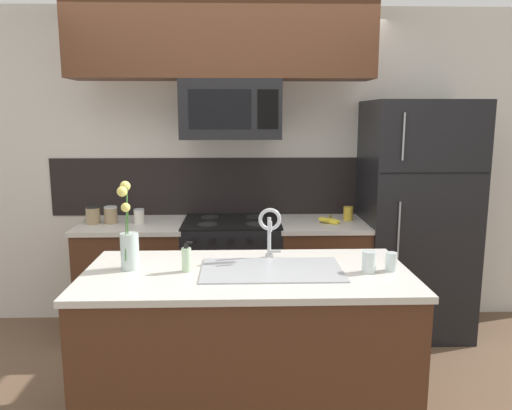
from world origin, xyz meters
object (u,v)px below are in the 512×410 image
storage_jar_medium (111,215)px  sink_faucet (270,226)px  microwave (231,110)px  dish_soap_bottle (187,259)px  drinking_glass (369,262)px  coffee_tin (348,214)px  flower_vase (129,244)px  storage_jar_short (139,216)px  spare_glass (391,262)px  banana_bunch (330,220)px  storage_jar_tall (93,215)px  stove_range (232,277)px  refrigerator (414,219)px

storage_jar_medium → sink_faucet: bearing=-41.2°
microwave → dish_soap_bottle: microwave is taller
drinking_glass → coffee_tin: bearing=82.5°
sink_faucet → flower_vase: (-0.77, -0.17, -0.06)m
coffee_tin → drinking_glass: (-0.18, -1.35, 0.00)m
drinking_glass → dish_soap_bottle: bearing=177.4°
microwave → flower_vase: (-0.54, -1.18, -0.73)m
storage_jar_short → coffee_tin: (1.65, 0.08, -0.00)m
dish_soap_bottle → storage_jar_short: bearing=112.0°
storage_jar_medium → dish_soap_bottle: dish_soap_bottle is taller
sink_faucet → spare_glass: bearing=-20.8°
coffee_tin → banana_bunch: bearing=-146.3°
sink_faucet → coffee_tin: bearing=57.4°
storage_jar_medium → sink_faucet: 1.57m
storage_jar_tall → coffee_tin: 2.00m
banana_bunch → flower_vase: size_ratio=0.40×
sink_faucet → dish_soap_bottle: size_ratio=1.85×
storage_jar_medium → spare_glass: bearing=-35.0°
flower_vase → drinking_glass: bearing=-4.4°
microwave → spare_glass: size_ratio=7.32×
stove_range → drinking_glass: drinking_glass is taller
microwave → flower_vase: size_ratio=1.56×
dish_soap_bottle → spare_glass: size_ratio=1.62×
stove_range → microwave: microwave is taller
stove_range → dish_soap_bottle: (-0.22, -1.25, 0.52)m
sink_faucet → refrigerator: bearing=40.8°
drinking_glass → stove_range: bearing=120.1°
refrigerator → storage_jar_short: (-2.17, -0.05, 0.04)m
microwave → drinking_glass: 1.69m
banana_bunch → storage_jar_short: bearing=178.8°
coffee_tin → sink_faucet: size_ratio=0.36×
storage_jar_medium → dish_soap_bottle: bearing=-60.1°
stove_range → refrigerator: (1.46, 0.02, 0.46)m
flower_vase → stove_range: bearing=65.9°
coffee_tin → storage_jar_tall: bearing=-178.1°
storage_jar_short → spare_glass: bearing=-38.0°
storage_jar_medium → drinking_glass: bearing=-37.5°
microwave → banana_bunch: bearing=-2.9°
storage_jar_tall → drinking_glass: storage_jar_tall is taller
storage_jar_tall → storage_jar_short: 0.36m
refrigerator → coffee_tin: size_ratio=16.83×
microwave → storage_jar_short: microwave is taller
stove_range → refrigerator: size_ratio=0.50×
stove_range → dish_soap_bottle: dish_soap_bottle is taller
storage_jar_tall → drinking_glass: 2.23m
coffee_tin → flower_vase: bearing=-139.6°
drinking_glass → flower_vase: (-1.29, 0.10, 0.08)m
stove_range → storage_jar_medium: size_ratio=7.02×
coffee_tin → spare_glass: size_ratio=1.08×
stove_range → coffee_tin: bearing=3.1°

